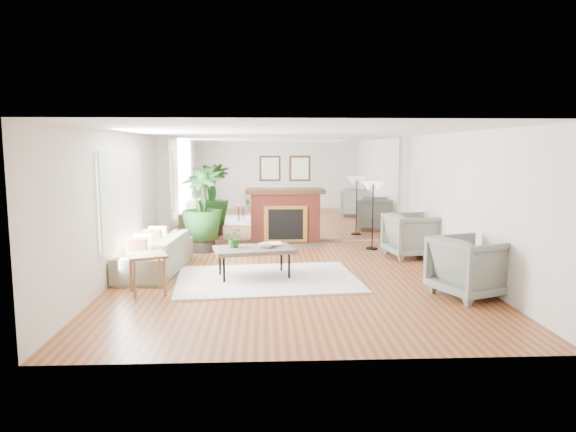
{
  "coord_description": "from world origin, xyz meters",
  "views": [
    {
      "loc": [
        -0.48,
        -8.61,
        2.2
      ],
      "look_at": [
        -0.06,
        0.6,
        0.99
      ],
      "focal_mm": 32.0,
      "sensor_mm": 36.0,
      "label": 1
    }
  ],
  "objects_px": {
    "potted_ficus": "(202,206)",
    "side_table": "(147,260)",
    "fireplace": "(285,215)",
    "coffee_table": "(254,250)",
    "sofa": "(155,254)",
    "armchair_back": "(412,235)",
    "floor_lamp": "(373,191)",
    "armchair_front": "(471,267)"
  },
  "relations": [
    {
      "from": "armchair_front",
      "to": "potted_ficus",
      "type": "distance_m",
      "value": 5.73
    },
    {
      "from": "fireplace",
      "to": "side_table",
      "type": "distance_m",
      "value": 4.75
    },
    {
      "from": "potted_ficus",
      "to": "coffee_table",
      "type": "bearing_deg",
      "value": -64.0
    },
    {
      "from": "coffee_table",
      "to": "potted_ficus",
      "type": "distance_m",
      "value": 2.67
    },
    {
      "from": "side_table",
      "to": "floor_lamp",
      "type": "bearing_deg",
      "value": 38.97
    },
    {
      "from": "sofa",
      "to": "potted_ficus",
      "type": "relative_size",
      "value": 1.22
    },
    {
      "from": "armchair_front",
      "to": "side_table",
      "type": "distance_m",
      "value": 4.88
    },
    {
      "from": "sofa",
      "to": "armchair_back",
      "type": "xyz_separation_m",
      "value": [
        4.98,
        1.1,
        0.12
      ]
    },
    {
      "from": "fireplace",
      "to": "armchair_back",
      "type": "bearing_deg",
      "value": -32.69
    },
    {
      "from": "fireplace",
      "to": "potted_ficus",
      "type": "relative_size",
      "value": 1.11
    },
    {
      "from": "side_table",
      "to": "potted_ficus",
      "type": "height_order",
      "value": "potted_ficus"
    },
    {
      "from": "armchair_back",
      "to": "potted_ficus",
      "type": "xyz_separation_m",
      "value": [
        -4.36,
        0.73,
        0.53
      ]
    },
    {
      "from": "armchair_back",
      "to": "side_table",
      "type": "height_order",
      "value": "armchair_back"
    },
    {
      "from": "armchair_front",
      "to": "floor_lamp",
      "type": "distance_m",
      "value": 3.86
    },
    {
      "from": "armchair_front",
      "to": "side_table",
      "type": "xyz_separation_m",
      "value": [
        -4.87,
        0.34,
        0.07
      ]
    },
    {
      "from": "fireplace",
      "to": "floor_lamp",
      "type": "height_order",
      "value": "fireplace"
    },
    {
      "from": "side_table",
      "to": "armchair_front",
      "type": "bearing_deg",
      "value": -3.96
    },
    {
      "from": "fireplace",
      "to": "potted_ficus",
      "type": "xyz_separation_m",
      "value": [
        -1.82,
        -0.89,
        0.32
      ]
    },
    {
      "from": "sofa",
      "to": "floor_lamp",
      "type": "xyz_separation_m",
      "value": [
        4.34,
        1.92,
        0.95
      ]
    },
    {
      "from": "side_table",
      "to": "coffee_table",
      "type": "bearing_deg",
      "value": 29.8
    },
    {
      "from": "armchair_front",
      "to": "side_table",
      "type": "relative_size",
      "value": 1.41
    },
    {
      "from": "coffee_table",
      "to": "fireplace",
      "type": "bearing_deg",
      "value": 78.35
    },
    {
      "from": "coffee_table",
      "to": "sofa",
      "type": "relative_size",
      "value": 0.64
    },
    {
      "from": "armchair_front",
      "to": "side_table",
      "type": "bearing_deg",
      "value": 64.74
    },
    {
      "from": "sofa",
      "to": "potted_ficus",
      "type": "xyz_separation_m",
      "value": [
        0.63,
        1.83,
        0.65
      ]
    },
    {
      "from": "armchair_front",
      "to": "potted_ficus",
      "type": "height_order",
      "value": "potted_ficus"
    },
    {
      "from": "potted_ficus",
      "to": "side_table",
      "type": "bearing_deg",
      "value": -97.78
    },
    {
      "from": "sofa",
      "to": "armchair_front",
      "type": "distance_m",
      "value": 5.36
    },
    {
      "from": "side_table",
      "to": "potted_ficus",
      "type": "bearing_deg",
      "value": 82.22
    },
    {
      "from": "floor_lamp",
      "to": "coffee_table",
      "type": "bearing_deg",
      "value": -136.27
    },
    {
      "from": "fireplace",
      "to": "side_table",
      "type": "xyz_separation_m",
      "value": [
        -2.27,
        -4.17,
        -0.14
      ]
    },
    {
      "from": "side_table",
      "to": "floor_lamp",
      "type": "height_order",
      "value": "floor_lamp"
    },
    {
      "from": "armchair_front",
      "to": "coffee_table",
      "type": "bearing_deg",
      "value": 47.75
    },
    {
      "from": "sofa",
      "to": "coffee_table",
      "type": "bearing_deg",
      "value": 77.41
    },
    {
      "from": "armchair_back",
      "to": "fireplace",
      "type": "bearing_deg",
      "value": 48.84
    },
    {
      "from": "armchair_back",
      "to": "floor_lamp",
      "type": "xyz_separation_m",
      "value": [
        -0.65,
        0.82,
        0.83
      ]
    },
    {
      "from": "fireplace",
      "to": "potted_ficus",
      "type": "bearing_deg",
      "value": -153.91
    },
    {
      "from": "coffee_table",
      "to": "side_table",
      "type": "distance_m",
      "value": 1.84
    },
    {
      "from": "coffee_table",
      "to": "potted_ficus",
      "type": "xyz_separation_m",
      "value": [
        -1.15,
        2.36,
        0.5
      ]
    },
    {
      "from": "fireplace",
      "to": "coffee_table",
      "type": "xyz_separation_m",
      "value": [
        -0.67,
        -3.25,
        -0.18
      ]
    },
    {
      "from": "coffee_table",
      "to": "sofa",
      "type": "distance_m",
      "value": 1.86
    },
    {
      "from": "coffee_table",
      "to": "sofa",
      "type": "height_order",
      "value": "sofa"
    }
  ]
}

